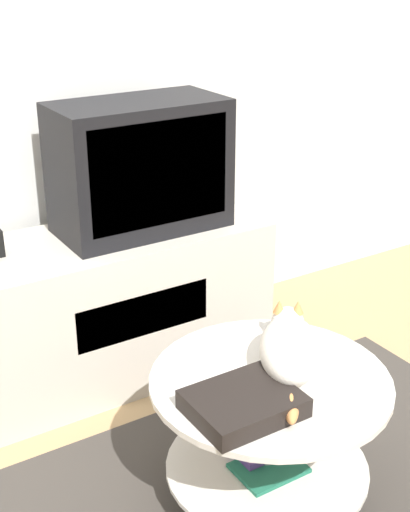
% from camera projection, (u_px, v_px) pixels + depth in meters
% --- Properties ---
extents(wall_back, '(8.00, 0.05, 2.60)m').
position_uv_depth(wall_back, '(64.00, 15.00, 2.53)').
color(wall_back, silver).
rests_on(wall_back, ground_plane).
extents(tv_stand, '(1.13, 0.46, 0.57)m').
position_uv_depth(tv_stand, '(118.00, 304.00, 2.69)').
color(tv_stand, beige).
rests_on(tv_stand, ground_plane).
extents(tv, '(0.61, 0.32, 0.47)m').
position_uv_depth(tv, '(140.00, 167.00, 2.54)').
color(tv, black).
rests_on(tv, tv_stand).
extents(coffee_table, '(0.67, 0.67, 0.42)m').
position_uv_depth(coffee_table, '(268.00, 423.00, 2.02)').
color(coffee_table, '#B2B2B7').
rests_on(coffee_table, rug).
extents(dvd_box, '(0.27, 0.22, 0.05)m').
position_uv_depth(dvd_box, '(243.00, 403.00, 1.80)').
color(dvd_box, black).
rests_on(dvd_box, coffee_table).
extents(cat, '(0.34, 0.43, 0.13)m').
position_uv_depth(cat, '(289.00, 347.00, 1.98)').
color(cat, silver).
rests_on(cat, coffee_table).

